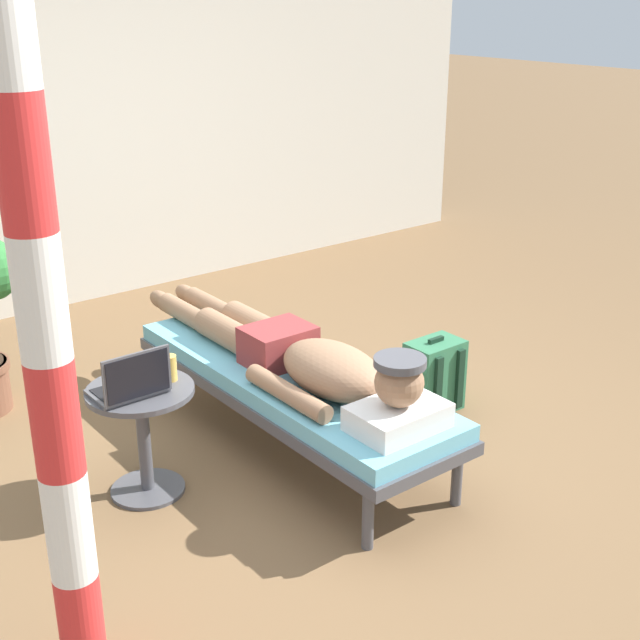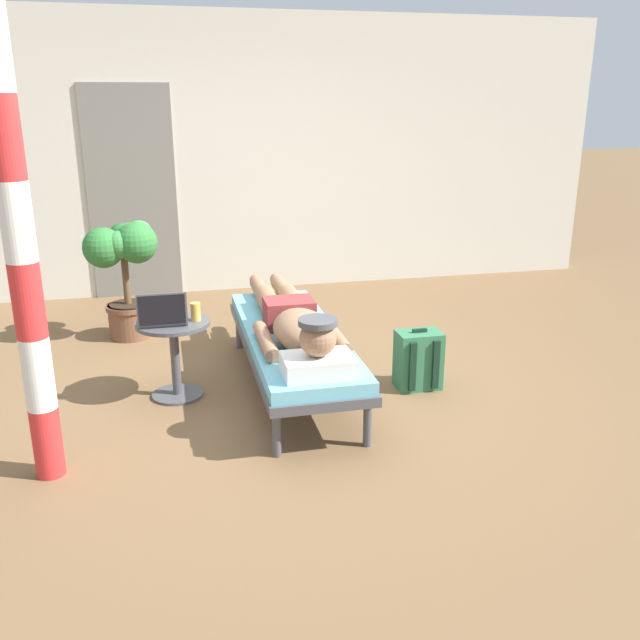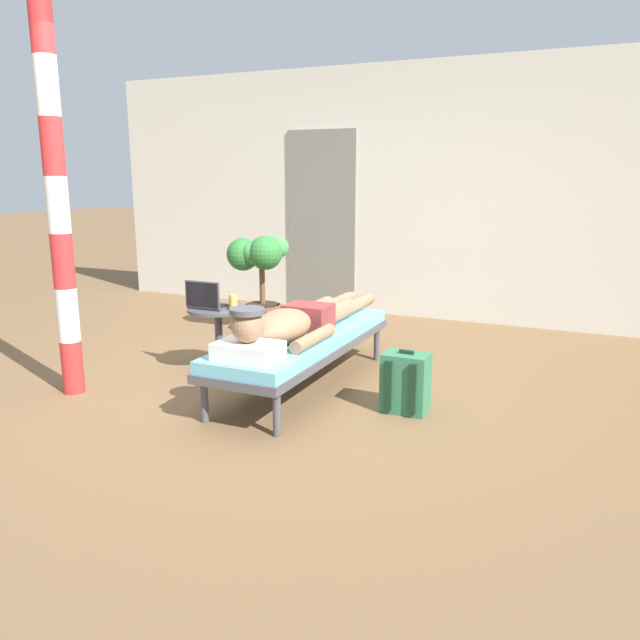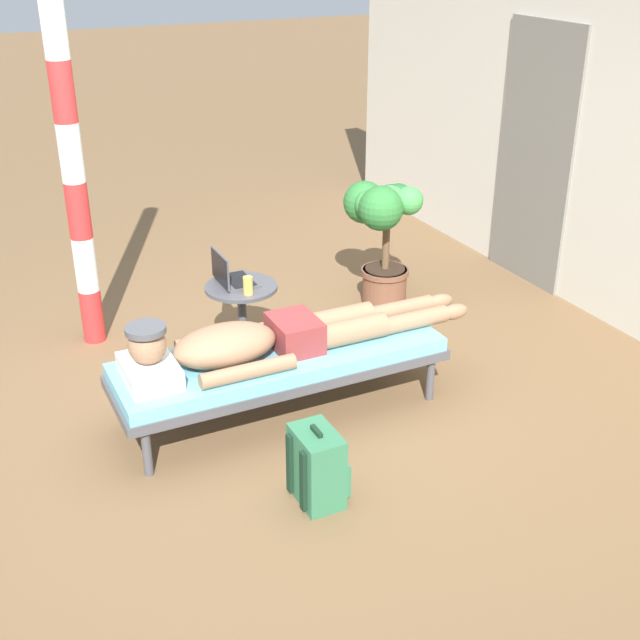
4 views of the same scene
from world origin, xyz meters
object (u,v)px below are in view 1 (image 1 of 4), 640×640
object	(u,v)px
drink_glass	(170,368)
backpack	(433,376)
lounge_chair	(290,383)
side_table	(142,422)
porch_post	(40,298)
person_reclining	(302,357)
laptop	(131,384)

from	to	relation	value
drink_glass	backpack	size ratio (longest dim) A/B	0.28
lounge_chair	drink_glass	distance (m)	0.67
lounge_chair	side_table	bearing A→B (deg)	175.61
lounge_chair	side_table	xyz separation A→B (m)	(-0.78, 0.06, 0.01)
side_table	porch_post	size ratio (longest dim) A/B	0.19
porch_post	side_table	bearing A→B (deg)	51.60
backpack	porch_post	world-z (taller)	porch_post
person_reclining	laptop	distance (m)	0.85
lounge_chair	porch_post	size ratio (longest dim) A/B	0.74
lounge_chair	side_table	size ratio (longest dim) A/B	3.79
side_table	laptop	size ratio (longest dim) A/B	1.69
backpack	lounge_chair	bearing A→B (deg)	169.03
person_reclining	side_table	bearing A→B (deg)	168.18
lounge_chair	side_table	world-z (taller)	side_table
backpack	drink_glass	bearing A→B (deg)	171.65
laptop	lounge_chair	bearing A→B (deg)	-0.57
side_table	backpack	xyz separation A→B (m)	(1.62, -0.22, -0.16)
lounge_chair	porch_post	world-z (taller)	porch_post
laptop	drink_glass	world-z (taller)	laptop
side_table	drink_glass	xyz separation A→B (m)	(0.15, -0.01, 0.23)
lounge_chair	backpack	world-z (taller)	backpack
side_table	laptop	xyz separation A→B (m)	(-0.06, -0.05, 0.23)
person_reclining	backpack	bearing A→B (deg)	-4.12
drink_glass	backpack	distance (m)	1.53
side_table	backpack	bearing A→B (deg)	-7.84
lounge_chair	person_reclining	xyz separation A→B (m)	(-0.00, -0.10, 0.17)
laptop	porch_post	bearing A→B (deg)	-127.55
lounge_chair	person_reclining	bearing A→B (deg)	-90.00
drink_glass	side_table	bearing A→B (deg)	177.21
drink_glass	porch_post	xyz separation A→B (m)	(-0.84, -0.86, 0.76)
porch_post	drink_glass	bearing A→B (deg)	45.76
person_reclining	lounge_chair	bearing A→B (deg)	90.00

